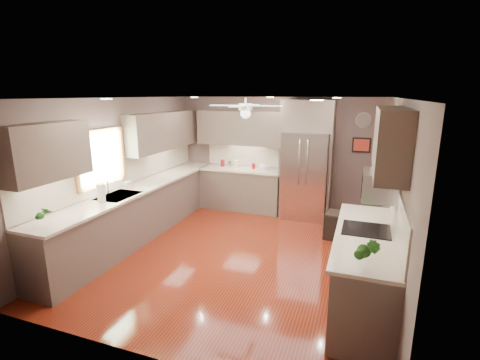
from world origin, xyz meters
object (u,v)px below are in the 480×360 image
Objects in this scene: canister_d at (253,166)px; soap_bottle at (129,183)px; canister_b at (230,164)px; canister_c at (237,164)px; potted_plant_right at (367,251)px; potted_plant_left at (42,214)px; microwave at (380,185)px; refrigerator at (306,162)px; paper_towel at (101,193)px; bowl at (263,169)px; stool at (337,225)px; canister_a at (223,163)px.

soap_bottle is at bearing -124.45° from canister_d.
canister_b is 1.27× the size of canister_d.
potted_plant_right is (2.76, -3.85, 0.07)m from canister_c.
microwave is (3.98, 1.36, 0.39)m from potted_plant_left.
microwave is at bearing 84.32° from potted_plant_right.
soap_bottle reaches higher than canister_b.
paper_towel is at bearing -131.28° from refrigerator.
canister_b is at bearing 176.77° from bowl.
canister_d is 0.55× the size of bowl.
potted_plant_right is (3.98, -1.62, 0.07)m from soap_bottle.
soap_bottle is 0.35× the size of stool.
soap_bottle reaches higher than canister_a.
potted_plant_left is (-1.48, -4.16, 0.09)m from canister_d.
soap_bottle is at bearing 172.99° from microwave.
canister_d is at bearing 163.72° from bowl.
potted_plant_right is 0.65× the size of stool.
potted_plant_left is (0.11, -1.86, 0.07)m from soap_bottle.
canister_a is 1.24× the size of canister_d.
stool is at bearing -30.18° from bowl.
paper_towel reaches higher than canister_b.
refrigerator is (1.73, -0.07, 0.18)m from canister_b.
microwave is (0.11, 1.12, 0.38)m from potted_plant_right.
canister_c is 1.56m from refrigerator.
canister_c is at bearing 61.49° from soap_bottle.
canister_d reaches higher than stool.
soap_bottle is at bearing 157.84° from potted_plant_right.
canister_b is 0.18m from canister_c.
canister_d reaches higher than bowl.
refrigerator reaches higher than potted_plant_left.
refrigerator is at bearing 116.09° from microwave.
canister_d is 0.05× the size of refrigerator.
refrigerator reaches higher than canister_b.
microwave is at bearing -7.01° from soap_bottle.
potted_plant_right is 4.41m from bowl.
bowl is at bearing 50.75° from soap_bottle.
potted_plant_left is 4.69m from stool.
potted_plant_right is at bearing -54.35° from canister_c.
microwave is 1.15× the size of stool.
soap_bottle is 0.82m from paper_towel.
canister_c is 2.63m from stool.
bowl is at bearing 178.30° from refrigerator.
canister_d is 1.20m from refrigerator.
canister_c is 0.62m from bowl.
canister_b is at bearing 77.33° from potted_plant_left.
bowl is at bearing 67.20° from potted_plant_left.
canister_a is 0.20m from canister_b.
canister_a is 4.23m from potted_plant_left.
bowl is 0.45× the size of stool.
canister_b reaches higher than canister_d.
canister_c is 1.08× the size of soap_bottle.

